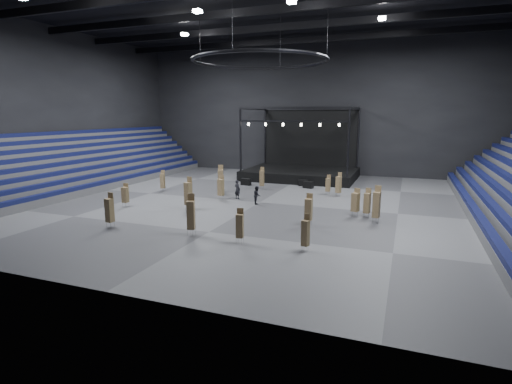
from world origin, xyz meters
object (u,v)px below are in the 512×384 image
(flight_case_right, at_px, (303,183))
(chair_stack_4, at_px, (309,209))
(flight_case_left, at_px, (246,182))
(chair_stack_10, at_px, (221,187))
(chair_stack_2, at_px, (377,204))
(chair_stack_8, at_px, (367,202))
(flight_case_mid, at_px, (308,185))
(chair_stack_7, at_px, (163,181))
(man_center, at_px, (237,189))
(stage, at_px, (302,167))
(chair_stack_0, at_px, (191,214))
(crew_member, at_px, (257,195))
(chair_stack_12, at_px, (262,178))
(chair_stack_3, at_px, (339,184))
(chair_stack_11, at_px, (188,193))
(chair_stack_13, at_px, (221,179))
(chair_stack_9, at_px, (306,232))
(chair_stack_1, at_px, (240,225))
(chair_stack_5, at_px, (110,210))
(chair_stack_6, at_px, (125,194))
(chair_stack_14, at_px, (356,202))
(chair_stack_15, at_px, (328,184))

(flight_case_right, bearing_deg, chair_stack_4, -74.53)
(flight_case_left, relative_size, chair_stack_10, 0.48)
(chair_stack_2, relative_size, chair_stack_8, 1.20)
(flight_case_right, bearing_deg, flight_case_mid, -53.42)
(chair_stack_7, xyz_separation_m, man_center, (9.15, -0.66, -0.26))
(flight_case_mid, xyz_separation_m, chair_stack_4, (3.69, -15.32, 0.90))
(stage, bearing_deg, chair_stack_0, -91.72)
(crew_member, bearing_deg, flight_case_left, 8.93)
(chair_stack_12, bearing_deg, flight_case_mid, 23.43)
(chair_stack_3, xyz_separation_m, chair_stack_12, (-8.75, 1.12, -0.00))
(chair_stack_11, bearing_deg, chair_stack_4, 5.38)
(stage, height_order, man_center, stage)
(chair_stack_7, height_order, crew_member, chair_stack_7)
(chair_stack_13, relative_size, crew_member, 1.74)
(flight_case_left, height_order, chair_stack_3, chair_stack_3)
(chair_stack_3, height_order, chair_stack_13, chair_stack_13)
(flight_case_mid, height_order, chair_stack_9, chair_stack_9)
(chair_stack_7, bearing_deg, flight_case_mid, 15.70)
(chair_stack_1, relative_size, chair_stack_5, 0.88)
(chair_stack_0, distance_m, chair_stack_12, 18.23)
(chair_stack_8, bearing_deg, chair_stack_9, -91.67)
(chair_stack_9, bearing_deg, chair_stack_1, -165.97)
(flight_case_left, xyz_separation_m, crew_member, (4.86, -9.12, 0.46))
(chair_stack_5, relative_size, chair_stack_6, 1.21)
(chair_stack_14, bearing_deg, chair_stack_12, 163.74)
(chair_stack_10, bearing_deg, chair_stack_4, -18.99)
(stage, distance_m, chair_stack_9, 29.18)
(chair_stack_10, xyz_separation_m, chair_stack_15, (9.40, 6.19, -0.18))
(flight_case_right, xyz_separation_m, chair_stack_1, (1.37, -22.20, 0.84))
(chair_stack_13, relative_size, chair_stack_15, 1.42)
(chair_stack_15, bearing_deg, chair_stack_4, -77.56)
(chair_stack_6, height_order, chair_stack_11, chair_stack_11)
(stage, distance_m, chair_stack_7, 18.94)
(chair_stack_8, relative_size, chair_stack_15, 1.16)
(chair_stack_14, bearing_deg, chair_stack_5, -127.93)
(chair_stack_1, relative_size, chair_stack_15, 1.10)
(chair_stack_12, bearing_deg, chair_stack_4, -59.72)
(flight_case_right, distance_m, chair_stack_5, 24.01)
(flight_case_mid, distance_m, chair_stack_11, 15.90)
(flight_case_mid, xyz_separation_m, flight_case_right, (-0.89, 1.20, -0.02))
(chair_stack_6, bearing_deg, chair_stack_8, 3.30)
(chair_stack_12, bearing_deg, chair_stack_1, -77.08)
(flight_case_left, bearing_deg, chair_stack_10, -84.48)
(man_center, bearing_deg, chair_stack_6, 62.27)
(flight_case_right, height_order, man_center, man_center)
(chair_stack_14, xyz_separation_m, chair_stack_15, (-3.83, 8.32, -0.16))
(chair_stack_12, bearing_deg, chair_stack_0, -88.50)
(chair_stack_14, bearing_deg, chair_stack_3, 130.60)
(chair_stack_15, relative_size, crew_member, 1.23)
(chair_stack_1, xyz_separation_m, chair_stack_2, (7.91, 8.33, 0.28))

